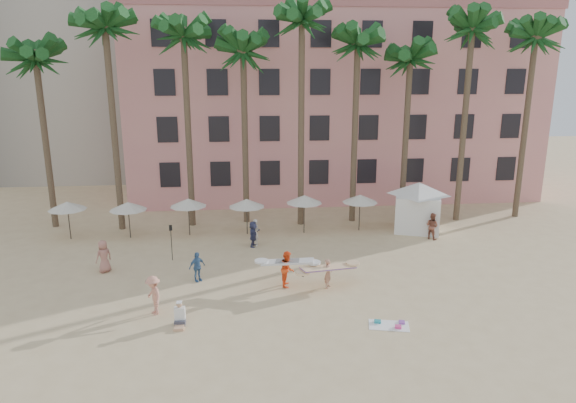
# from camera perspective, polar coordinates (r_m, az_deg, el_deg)

# --- Properties ---
(ground) EXTENTS (120.00, 120.00, 0.00)m
(ground) POSITION_cam_1_polar(r_m,az_deg,el_deg) (24.67, -1.74, -12.69)
(ground) COLOR #D1B789
(ground) RESTS_ON ground
(pink_hotel) EXTENTS (35.00, 14.00, 16.00)m
(pink_hotel) POSITION_cam_1_polar(r_m,az_deg,el_deg) (48.68, 4.65, 10.75)
(pink_hotel) COLOR #DE9087
(pink_hotel) RESTS_ON ground
(palm_row) EXTENTS (44.40, 5.40, 16.30)m
(palm_row) POSITION_cam_1_polar(r_m,az_deg,el_deg) (36.93, -2.58, 17.23)
(palm_row) COLOR brown
(palm_row) RESTS_ON ground
(umbrella_row) EXTENTS (22.50, 2.70, 2.73)m
(umbrella_row) POSITION_cam_1_polar(r_m,az_deg,el_deg) (35.57, -7.84, -0.10)
(umbrella_row) COLOR #332B23
(umbrella_row) RESTS_ON ground
(cabana) EXTENTS (5.72, 5.72, 3.50)m
(cabana) POSITION_cam_1_polar(r_m,az_deg,el_deg) (37.51, 14.24, -0.06)
(cabana) COLOR silver
(cabana) RESTS_ON ground
(beach_towel) EXTENTS (1.98, 1.38, 0.14)m
(beach_towel) POSITION_cam_1_polar(r_m,az_deg,el_deg) (24.37, 11.26, -13.28)
(beach_towel) COLOR white
(beach_towel) RESTS_ON ground
(carrier_yellow) EXTENTS (3.11, 1.75, 1.59)m
(carrier_yellow) POSITION_cam_1_polar(r_m,az_deg,el_deg) (27.40, 4.50, -7.71)
(carrier_yellow) COLOR tan
(carrier_yellow) RESTS_ON ground
(carrier_white) EXTENTS (2.86, 1.19, 1.92)m
(carrier_white) POSITION_cam_1_polar(r_m,az_deg,el_deg) (27.51, -0.06, -7.35)
(carrier_white) COLOR #FB4C1A
(carrier_white) RESTS_ON ground
(beachgoers) EXTENTS (21.78, 10.75, 1.91)m
(beachgoers) POSITION_cam_1_polar(r_m,az_deg,el_deg) (30.16, -5.45, -5.61)
(beachgoers) COLOR #383C62
(beachgoers) RESTS_ON ground
(paddle) EXTENTS (0.18, 0.04, 2.23)m
(paddle) POSITION_cam_1_polar(r_m,az_deg,el_deg) (31.63, -12.85, -3.98)
(paddle) COLOR black
(paddle) RESTS_ON ground
(seated_man) EXTENTS (0.49, 0.85, 1.11)m
(seated_man) POSITION_cam_1_polar(r_m,az_deg,el_deg) (24.29, -11.94, -12.48)
(seated_man) COLOR #3F3F4C
(seated_man) RESTS_ON ground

